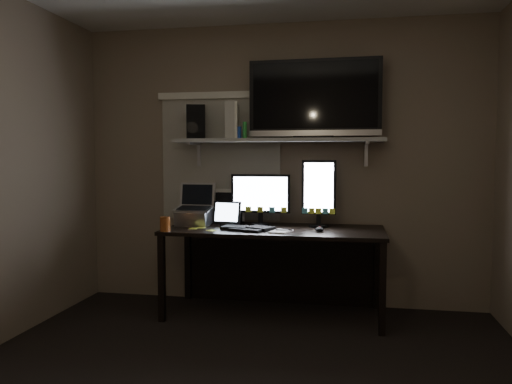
% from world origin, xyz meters
% --- Properties ---
extents(back_wall, '(3.60, 0.00, 3.60)m').
position_xyz_m(back_wall, '(0.00, 1.80, 1.25)').
color(back_wall, '#806C5C').
rests_on(back_wall, floor).
extents(window_blinds, '(1.10, 0.02, 1.10)m').
position_xyz_m(window_blinds, '(-0.55, 1.79, 1.30)').
color(window_blinds, beige).
rests_on(window_blinds, back_wall).
extents(desk, '(1.80, 0.75, 0.73)m').
position_xyz_m(desk, '(0.00, 1.55, 0.55)').
color(desk, black).
rests_on(desk, floor).
extents(wall_shelf, '(1.80, 0.35, 0.03)m').
position_xyz_m(wall_shelf, '(0.00, 1.62, 1.46)').
color(wall_shelf, '#A3A49F').
rests_on(wall_shelf, back_wall).
extents(monitor_landscape, '(0.52, 0.06, 0.45)m').
position_xyz_m(monitor_landscape, '(-0.15, 1.60, 0.96)').
color(monitor_landscape, black).
rests_on(monitor_landscape, desk).
extents(monitor_portrait, '(0.29, 0.07, 0.58)m').
position_xyz_m(monitor_portrait, '(0.36, 1.57, 1.02)').
color(monitor_portrait, black).
rests_on(monitor_portrait, desk).
extents(keyboard, '(0.45, 0.28, 0.03)m').
position_xyz_m(keyboard, '(-0.21, 1.32, 0.74)').
color(keyboard, black).
rests_on(keyboard, desk).
extents(mouse, '(0.07, 0.11, 0.04)m').
position_xyz_m(mouse, '(0.38, 1.31, 0.75)').
color(mouse, black).
rests_on(mouse, desk).
extents(notepad, '(0.18, 0.22, 0.01)m').
position_xyz_m(notepad, '(0.08, 1.23, 0.74)').
color(notepad, white).
rests_on(notepad, desk).
extents(tablet, '(0.26, 0.14, 0.22)m').
position_xyz_m(tablet, '(-0.41, 1.47, 0.84)').
color(tablet, black).
rests_on(tablet, desk).
extents(file_sorter, '(0.24, 0.13, 0.30)m').
position_xyz_m(file_sorter, '(-0.44, 1.68, 0.88)').
color(file_sorter, black).
rests_on(file_sorter, desk).
extents(laptop, '(0.32, 0.27, 0.36)m').
position_xyz_m(laptop, '(-0.71, 1.48, 0.91)').
color(laptop, '#B3B2B7').
rests_on(laptop, desk).
extents(cup, '(0.09, 0.09, 0.12)m').
position_xyz_m(cup, '(-0.83, 1.10, 0.79)').
color(cup, '#94461B').
rests_on(cup, desk).
extents(sticky_notes, '(0.35, 0.29, 0.00)m').
position_xyz_m(sticky_notes, '(-0.53, 1.30, 0.73)').
color(sticky_notes, '#CFDA3B').
rests_on(sticky_notes, desk).
extents(tv, '(1.12, 0.23, 0.67)m').
position_xyz_m(tv, '(0.31, 1.66, 1.82)').
color(tv, black).
rests_on(tv, wall_shelf).
extents(game_console, '(0.13, 0.27, 0.31)m').
position_xyz_m(game_console, '(-0.39, 1.63, 1.64)').
color(game_console, silver).
rests_on(game_console, wall_shelf).
extents(speaker, '(0.21, 0.24, 0.30)m').
position_xyz_m(speaker, '(-0.74, 1.65, 1.63)').
color(speaker, black).
rests_on(speaker, wall_shelf).
extents(bottles, '(0.23, 0.11, 0.14)m').
position_xyz_m(bottles, '(-0.32, 1.55, 1.55)').
color(bottles, '#A50F0C').
rests_on(bottles, wall_shelf).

